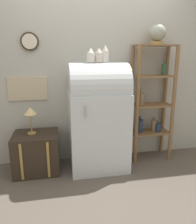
# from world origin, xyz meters

# --- Properties ---
(ground_plane) EXTENTS (12.00, 12.00, 0.00)m
(ground_plane) POSITION_xyz_m (0.00, 0.00, 0.00)
(ground_plane) COLOR #60564C
(wall_back) EXTENTS (7.00, 0.09, 2.70)m
(wall_back) POSITION_xyz_m (-0.01, 0.57, 1.35)
(wall_back) COLOR #B7B7AD
(wall_back) RESTS_ON ground_plane
(refrigerator) EXTENTS (0.75, 0.65, 1.41)m
(refrigerator) POSITION_xyz_m (-0.00, 0.24, 0.73)
(refrigerator) COLOR silver
(refrigerator) RESTS_ON ground_plane
(suitcase_trunk) EXTENTS (0.57, 0.49, 0.52)m
(suitcase_trunk) POSITION_xyz_m (-0.82, 0.27, 0.26)
(suitcase_trunk) COLOR #33281E
(suitcase_trunk) RESTS_ON ground_plane
(shelf_unit) EXTENTS (0.58, 0.31, 1.64)m
(shelf_unit) POSITION_xyz_m (0.79, 0.38, 0.87)
(shelf_unit) COLOR olive
(shelf_unit) RESTS_ON ground_plane
(globe) EXTENTS (0.22, 0.22, 0.26)m
(globe) POSITION_xyz_m (0.82, 0.37, 1.78)
(globe) COLOR #AD8942
(globe) RESTS_ON shelf_unit
(vase_left) EXTENTS (0.10, 0.10, 0.17)m
(vase_left) POSITION_xyz_m (-0.10, 0.23, 1.49)
(vase_left) COLOR white
(vase_left) RESTS_ON refrigerator
(vase_center) EXTENTS (0.09, 0.09, 0.18)m
(vase_center) POSITION_xyz_m (0.01, 0.23, 1.50)
(vase_center) COLOR silver
(vase_center) RESTS_ON refrigerator
(vase_right) EXTENTS (0.09, 0.09, 0.21)m
(vase_right) POSITION_xyz_m (0.09, 0.24, 1.51)
(vase_right) COLOR white
(vase_right) RESTS_ON refrigerator
(desk_lamp) EXTENTS (0.17, 0.17, 0.35)m
(desk_lamp) POSITION_xyz_m (-0.86, 0.29, 0.80)
(desk_lamp) COLOR #AD8942
(desk_lamp) RESTS_ON suitcase_trunk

